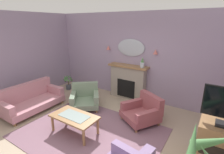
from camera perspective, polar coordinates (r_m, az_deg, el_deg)
The scene contains 15 objects.
floor at distance 4.19m, azimuth -9.02°, elevation -19.83°, with size 7.25×6.26×0.10m, color tan.
wall_back at distance 5.70m, azimuth 8.43°, elevation 6.59°, with size 7.25×0.10×2.83m, color #9E8CA8.
wall_left at distance 6.08m, azimuth -32.87°, elevation 4.65°, with size 0.10×6.26×2.83m, color #96859F.
patterned_rug at distance 4.28m, azimuth -7.20°, elevation -17.94°, with size 3.20×2.40×0.01m, color #7F5B6B.
fireplace at distance 5.82m, azimuth 5.26°, elevation -1.70°, with size 1.36×0.36×1.16m.
mantel_vase_right at distance 5.39m, azimuth 10.07°, elevation 4.64°, with size 0.13×0.13×0.32m.
wall_mirror at distance 5.67m, azimuth 6.26°, elevation 9.63°, with size 0.96×0.06×0.56m, color #B2BCC6.
wall_sconce_left at distance 6.06m, azimuth -1.27°, elevation 9.76°, with size 0.14×0.14×0.14m, color #D17066.
wall_sconce_right at distance 5.31m, azimuth 14.29°, elevation 8.12°, with size 0.14×0.14×0.14m, color #D17066.
coffee_table at distance 4.16m, azimuth -12.42°, elevation -13.18°, with size 1.10×0.60×0.45m.
floral_couch at distance 5.66m, azimuth -25.41°, elevation -6.73°, with size 0.86×1.72×0.76m.
armchair_beside_couch at distance 4.60m, azimuth 10.35°, elevation -10.99°, with size 1.11×1.12×0.71m.
armchair_near_fireplace at distance 5.33m, azimuth -8.98°, elevation -6.75°, with size 1.14×1.14×0.71m.
tv_cabinet at distance 3.65m, azimuth 32.86°, elevation -19.48°, with size 0.80×0.57×0.90m.
potted_plant_small_fern at distance 6.86m, azimuth -14.38°, elevation -1.53°, with size 0.40×0.39×0.60m.
Camera 1 is at (2.30, -2.43, 2.48)m, focal length 27.47 mm.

